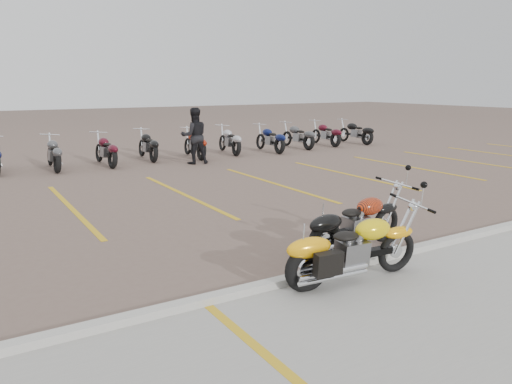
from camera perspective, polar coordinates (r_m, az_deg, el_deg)
ground at (r=9.11m, az=1.87°, el=-5.03°), size 100.00×100.00×0.00m
concrete_apron at (r=6.14m, az=26.37°, el=-15.22°), size 60.00×5.00×0.01m
curb at (r=7.59m, az=10.24°, el=-8.36°), size 60.00×0.18×0.12m
parking_stripes at (r=12.54m, az=-8.16°, el=-0.31°), size 38.00×5.50×0.01m
yellow_cruiser at (r=7.03m, az=10.64°, el=-6.76°), size 2.17×0.38×0.89m
flame_cruiser at (r=8.28m, az=11.03°, el=-3.87°), size 2.15×0.44×0.88m
person_b at (r=17.27m, az=-7.06°, el=6.38°), size 1.06×0.90×1.92m
bg_bike_row at (r=18.28m, az=-12.12°, el=5.23°), size 20.58×2.04×1.10m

